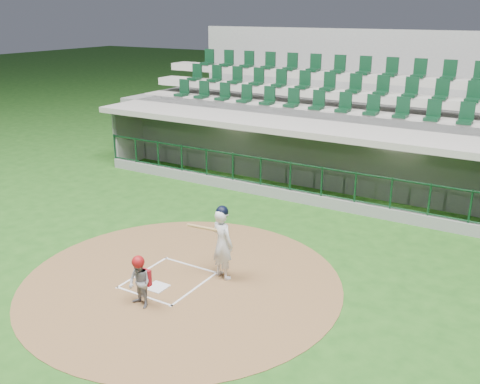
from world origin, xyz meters
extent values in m
plane|color=#1D4C15|center=(0.00, 0.00, 0.00)|extent=(120.00, 120.00, 0.00)
cylinder|color=brown|center=(0.30, -0.20, 0.01)|extent=(7.20, 7.20, 0.01)
cube|color=silver|center=(0.00, -0.70, 0.02)|extent=(0.43, 0.43, 0.02)
cube|color=white|center=(-0.75, -0.30, 0.02)|extent=(0.05, 1.80, 0.01)
cube|color=white|center=(0.75, -0.30, 0.02)|extent=(0.05, 1.80, 0.01)
cube|color=white|center=(0.00, 0.55, 0.02)|extent=(1.55, 0.05, 0.01)
cube|color=white|center=(0.00, -1.15, 0.02)|extent=(1.55, 0.05, 0.01)
cube|color=gray|center=(0.00, 7.50, -0.55)|extent=(15.00, 3.00, 0.10)
cube|color=slate|center=(0.00, 9.10, 0.85)|extent=(15.00, 0.20, 2.70)
cube|color=beige|center=(0.00, 8.98, 1.10)|extent=(13.50, 0.04, 0.90)
cube|color=gray|center=(-7.50, 7.50, 0.85)|extent=(0.20, 3.00, 2.70)
cube|color=gray|center=(0.00, 7.25, 2.30)|extent=(15.40, 3.50, 0.20)
cube|color=gray|center=(0.00, 5.95, 0.15)|extent=(15.00, 0.15, 0.40)
cube|color=black|center=(0.00, 5.95, 1.73)|extent=(15.00, 0.01, 0.95)
cube|color=brown|center=(0.00, 8.55, -0.28)|extent=(12.75, 0.40, 0.45)
cube|color=white|center=(-3.00, 7.50, 2.17)|extent=(1.30, 0.35, 0.04)
cube|color=white|center=(3.00, 7.50, 2.17)|extent=(1.30, 0.35, 0.04)
imported|color=#B51413|center=(-4.90, 8.29, 0.35)|extent=(1.23, 0.90, 1.71)
imported|color=#A41117|center=(-1.22, 8.08, 0.45)|extent=(1.13, 0.52, 1.90)
imported|color=maroon|center=(1.72, 8.44, 0.32)|extent=(0.92, 0.74, 1.64)
imported|color=maroon|center=(3.60, 8.31, 0.41)|extent=(1.76, 1.11, 1.81)
cube|color=slate|center=(0.00, 10.75, 1.15)|extent=(17.00, 6.50, 2.50)
cube|color=#9E988F|center=(0.00, 9.25, 2.30)|extent=(16.60, 0.95, 0.30)
cube|color=#A7A497|center=(0.00, 10.20, 2.85)|extent=(16.60, 0.95, 0.30)
cube|color=#A39D93|center=(0.00, 11.15, 3.40)|extent=(16.60, 0.95, 0.30)
cube|color=gray|center=(0.00, 14.10, 2.53)|extent=(17.00, 0.25, 5.05)
imported|color=silver|center=(0.97, 0.47, 0.84)|extent=(0.69, 0.56, 1.66)
sphere|color=black|center=(0.97, 0.47, 1.61)|extent=(0.28, 0.28, 0.28)
cylinder|color=tan|center=(0.72, 0.22, 1.25)|extent=(0.58, 0.79, 0.39)
imported|color=gray|center=(0.21, -1.48, 0.54)|extent=(0.59, 0.51, 1.06)
sphere|color=maroon|center=(0.21, -1.48, 1.02)|extent=(0.26, 0.26, 0.26)
cube|color=maroon|center=(0.21, -1.33, 0.62)|extent=(0.32, 0.10, 0.35)
camera|label=1|loc=(6.96, -8.73, 5.83)|focal=40.00mm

